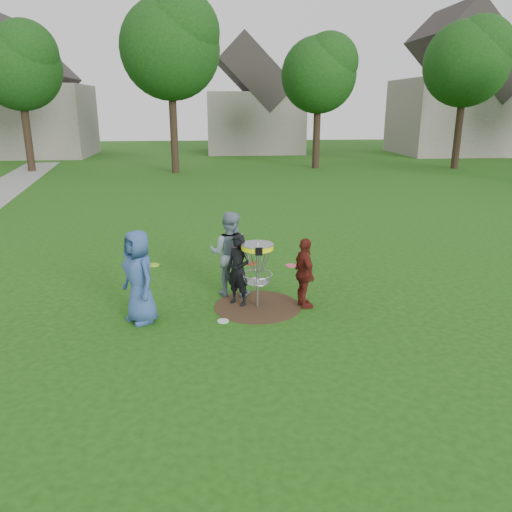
{
  "coord_description": "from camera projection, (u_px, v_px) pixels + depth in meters",
  "views": [
    {
      "loc": [
        -0.9,
        -9.53,
        4.01
      ],
      "look_at": [
        0.0,
        0.3,
        1.0
      ],
      "focal_mm": 35.0,
      "sensor_mm": 36.0,
      "label": 1
    }
  ],
  "objects": [
    {
      "name": "player_blue",
      "position": [
        139.0,
        277.0,
        9.37
      ],
      "size": [
        0.98,
        1.05,
        1.8
      ],
      "primitive_type": "imported",
      "rotation": [
        0.0,
        0.0,
        -0.95
      ],
      "color": "#314D87",
      "rests_on": "ground"
    },
    {
      "name": "ground",
      "position": [
        257.0,
        306.0,
        10.32
      ],
      "size": [
        100.0,
        100.0,
        0.0
      ],
      "primitive_type": "plane",
      "color": "#19470F",
      "rests_on": "ground"
    },
    {
      "name": "disc_golf_basket",
      "position": [
        257.0,
        259.0,
        10.02
      ],
      "size": [
        0.66,
        0.67,
        1.38
      ],
      "color": "#9EA0A5",
      "rests_on": "ground"
    },
    {
      "name": "held_discs",
      "position": [
        235.0,
        260.0,
        10.0
      ],
      "size": [
        2.9,
        1.21,
        0.26
      ],
      "color": "#ACDD18",
      "rests_on": "ground"
    },
    {
      "name": "disc_on_grass",
      "position": [
        223.0,
        321.0,
        9.6
      ],
      "size": [
        0.22,
        0.22,
        0.02
      ],
      "primitive_type": "cylinder",
      "color": "silver",
      "rests_on": "ground"
    },
    {
      "name": "house_row",
      "position": [
        277.0,
        103.0,
        41.03
      ],
      "size": [
        44.5,
        10.65,
        11.62
      ],
      "color": "gray",
      "rests_on": "ground"
    },
    {
      "name": "tree_row",
      "position": [
        231.0,
        64.0,
        28.24
      ],
      "size": [
        51.2,
        17.42,
        9.9
      ],
      "color": "#38281C",
      "rests_on": "ground"
    },
    {
      "name": "player_grey",
      "position": [
        230.0,
        254.0,
        10.74
      ],
      "size": [
        1.05,
        0.91,
        1.86
      ],
      "primitive_type": "imported",
      "rotation": [
        0.0,
        0.0,
        2.88
      ],
      "color": "gray",
      "rests_on": "ground"
    },
    {
      "name": "dirt_patch",
      "position": [
        257.0,
        306.0,
        10.32
      ],
      "size": [
        1.8,
        1.8,
        0.01
      ],
      "primitive_type": "cylinder",
      "color": "#47331E",
      "rests_on": "ground"
    },
    {
      "name": "player_maroon",
      "position": [
        305.0,
        273.0,
        10.09
      ],
      "size": [
        0.52,
        0.91,
        1.46
      ],
      "primitive_type": "imported",
      "rotation": [
        0.0,
        0.0,
        1.77
      ],
      "color": "#5C1C15",
      "rests_on": "ground"
    },
    {
      "name": "player_black",
      "position": [
        238.0,
        270.0,
        10.22
      ],
      "size": [
        0.65,
        0.62,
        1.5
      ],
      "primitive_type": "imported",
      "rotation": [
        0.0,
        0.0,
        -0.66
      ],
      "color": "black",
      "rests_on": "ground"
    }
  ]
}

